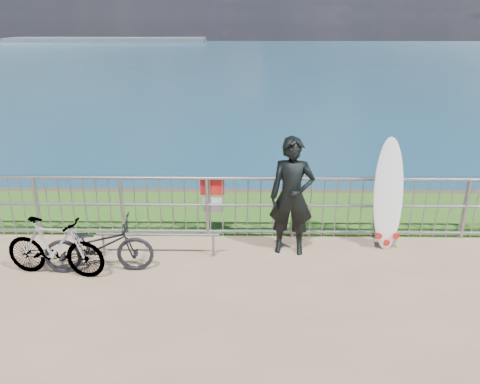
{
  "coord_description": "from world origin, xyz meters",
  "views": [
    {
      "loc": [
        0.19,
        -5.96,
        3.7
      ],
      "look_at": [
        0.08,
        1.2,
        1.0
      ],
      "focal_mm": 35.0,
      "sensor_mm": 36.0,
      "label": 1
    }
  ],
  "objects_px": {
    "surfboard": "(388,198)",
    "bicycle_far": "(54,247)",
    "surfer": "(292,197)",
    "bicycle_near": "(99,246)"
  },
  "relations": [
    {
      "from": "surfboard",
      "to": "bicycle_far",
      "type": "distance_m",
      "value": 5.34
    },
    {
      "from": "surfboard",
      "to": "bicycle_far",
      "type": "relative_size",
      "value": 1.21
    },
    {
      "from": "surfboard",
      "to": "bicycle_far",
      "type": "height_order",
      "value": "surfboard"
    },
    {
      "from": "surfer",
      "to": "bicycle_near",
      "type": "relative_size",
      "value": 1.19
    },
    {
      "from": "bicycle_near",
      "to": "bicycle_far",
      "type": "distance_m",
      "value": 0.64
    },
    {
      "from": "bicycle_near",
      "to": "bicycle_far",
      "type": "bearing_deg",
      "value": 95.71
    },
    {
      "from": "surfer",
      "to": "bicycle_near",
      "type": "bearing_deg",
      "value": -160.01
    },
    {
      "from": "bicycle_far",
      "to": "surfboard",
      "type": "bearing_deg",
      "value": -69.97
    },
    {
      "from": "surfboard",
      "to": "bicycle_near",
      "type": "bearing_deg",
      "value": -168.37
    },
    {
      "from": "surfboard",
      "to": "bicycle_near",
      "type": "distance_m",
      "value": 4.71
    }
  ]
}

